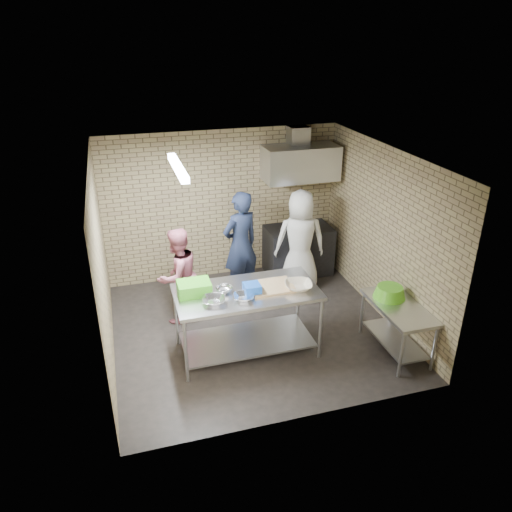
{
  "coord_description": "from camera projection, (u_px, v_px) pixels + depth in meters",
  "views": [
    {
      "loc": [
        -1.79,
        -6.23,
        4.31
      ],
      "look_at": [
        0.1,
        0.2,
        1.15
      ],
      "focal_mm": 34.74,
      "sensor_mm": 36.0,
      "label": 1
    }
  ],
  "objects": [
    {
      "name": "hood_duct",
      "position": [
        298.0,
        135.0,
        8.56
      ],
      "size": [
        0.35,
        0.3,
        0.3
      ],
      "primitive_type": "cube",
      "color": "#A5A8AD",
      "rests_on": "back_wall"
    },
    {
      "name": "mixing_bowl_a",
      "position": [
        214.0,
        301.0,
        6.46
      ],
      "size": [
        0.37,
        0.37,
        0.08
      ],
      "primitive_type": "imported",
      "rotation": [
        0.0,
        0.0,
        -0.22
      ],
      "color": "silver",
      "rests_on": "prep_table"
    },
    {
      "name": "green_crate",
      "position": [
        194.0,
        288.0,
        6.67
      ],
      "size": [
        0.44,
        0.33,
        0.18
      ],
      "primitive_type": "cube",
      "color": "green",
      "rests_on": "prep_table"
    },
    {
      "name": "bottle_green",
      "position": [
        320.0,
        163.0,
        8.94
      ],
      "size": [
        0.06,
        0.06,
        0.15
      ],
      "primitive_type": "cylinder",
      "color": "green",
      "rests_on": "wall_shelf"
    },
    {
      "name": "prep_table",
      "position": [
        247.0,
        321.0,
        6.99
      ],
      "size": [
        1.98,
        0.99,
        0.99
      ],
      "primitive_type": "cube",
      "color": "silver",
      "rests_on": "floor"
    },
    {
      "name": "back_wall",
      "position": [
        222.0,
        205.0,
        8.86
      ],
      "size": [
        4.2,
        0.06,
        2.7
      ],
      "primitive_type": "cube",
      "color": "#937E5C",
      "rests_on": "ground"
    },
    {
      "name": "fluorescent_fixture",
      "position": [
        178.0,
        167.0,
        6.32
      ],
      "size": [
        0.1,
        1.25,
        0.08
      ],
      "primitive_type": "cube",
      "color": "white",
      "rests_on": "ceiling"
    },
    {
      "name": "mixing_bowl_b",
      "position": [
        224.0,
        290.0,
        6.73
      ],
      "size": [
        0.28,
        0.28,
        0.07
      ],
      "primitive_type": "imported",
      "rotation": [
        0.0,
        0.0,
        -0.22
      ],
      "color": "silver",
      "rests_on": "prep_table"
    },
    {
      "name": "green_basin",
      "position": [
        390.0,
        292.0,
        7.06
      ],
      "size": [
        0.46,
        0.46,
        0.17
      ],
      "primitive_type": null,
      "color": "#59C626",
      "rests_on": "side_counter"
    },
    {
      "name": "right_wall",
      "position": [
        383.0,
        234.0,
        7.66
      ],
      "size": [
        0.06,
        4.0,
        2.7
      ],
      "primitive_type": "cube",
      "color": "#937E5C",
      "rests_on": "ground"
    },
    {
      "name": "cutting_board",
      "position": [
        271.0,
        287.0,
        6.84
      ],
      "size": [
        0.6,
        0.46,
        0.03
      ],
      "primitive_type": "cube",
      "color": "tan",
      "rests_on": "prep_table"
    },
    {
      "name": "range_hood",
      "position": [
        300.0,
        163.0,
        8.62
      ],
      "size": [
        1.3,
        0.6,
        0.6
      ],
      "primitive_type": "cube",
      "color": "silver",
      "rests_on": "back_wall"
    },
    {
      "name": "side_counter",
      "position": [
        396.0,
        328.0,
        7.04
      ],
      "size": [
        0.6,
        1.2,
        0.75
      ],
      "primitive_type": "cube",
      "color": "silver",
      "rests_on": "floor"
    },
    {
      "name": "wall_shelf",
      "position": [
        312.0,
        169.0,
        8.94
      ],
      "size": [
        0.8,
        0.2,
        0.04
      ],
      "primitive_type": "cube",
      "color": "#3F2B19",
      "rests_on": "back_wall"
    },
    {
      "name": "ceiling",
      "position": [
        253.0,
        157.0,
        6.55
      ],
      "size": [
        4.2,
        4.2,
        0.0
      ],
      "primitive_type": "plane",
      "rotation": [
        3.14,
        0.0,
        0.0
      ],
      "color": "black",
      "rests_on": "ground"
    },
    {
      "name": "left_wall",
      "position": [
        102.0,
        268.0,
        6.59
      ],
      "size": [
        0.06,
        4.0,
        2.7
      ],
      "primitive_type": "cube",
      "color": "#937E5C",
      "rests_on": "ground"
    },
    {
      "name": "ceramic_bowl",
      "position": [
        298.0,
        286.0,
        6.81
      ],
      "size": [
        0.45,
        0.45,
        0.09
      ],
      "primitive_type": "imported",
      "rotation": [
        0.0,
        0.0,
        -0.22
      ],
      "color": "beige",
      "rests_on": "prep_table"
    },
    {
      "name": "front_wall",
      "position": [
        304.0,
        323.0,
        5.39
      ],
      "size": [
        4.2,
        0.06,
        2.7
      ],
      "primitive_type": "cube",
      "color": "#937E5C",
      "rests_on": "ground"
    },
    {
      "name": "bottle_red",
      "position": [
        299.0,
        164.0,
        8.83
      ],
      "size": [
        0.07,
        0.07,
        0.18
      ],
      "primitive_type": "cylinder",
      "color": "#B22619",
      "rests_on": "wall_shelf"
    },
    {
      "name": "floor",
      "position": [
        253.0,
        329.0,
        7.7
      ],
      "size": [
        4.2,
        4.2,
        0.0
      ],
      "primitive_type": "plane",
      "color": "black",
      "rests_on": "ground"
    },
    {
      "name": "woman_white",
      "position": [
        300.0,
        241.0,
        8.56
      ],
      "size": [
        0.97,
        0.74,
        1.79
      ],
      "primitive_type": "imported",
      "rotation": [
        0.0,
        0.0,
        2.94
      ],
      "color": "white",
      "rests_on": "floor"
    },
    {
      "name": "woman_pink",
      "position": [
        178.0,
        276.0,
        7.64
      ],
      "size": [
        0.95,
        0.9,
        1.54
      ],
      "primitive_type": "imported",
      "rotation": [
        0.0,
        0.0,
        3.73
      ],
      "color": "#BF6579",
      "rests_on": "floor"
    },
    {
      "name": "stove",
      "position": [
        298.0,
        250.0,
        9.28
      ],
      "size": [
        1.2,
        0.7,
        0.9
      ],
      "primitive_type": "cube",
      "color": "black",
      "rests_on": "floor"
    },
    {
      "name": "blue_tub",
      "position": [
        252.0,
        289.0,
        6.67
      ],
      "size": [
        0.22,
        0.22,
        0.14
      ],
      "primitive_type": "cube",
      "color": "blue",
      "rests_on": "prep_table"
    },
    {
      "name": "man_navy",
      "position": [
        240.0,
        245.0,
        8.3
      ],
      "size": [
        0.8,
        0.67,
        1.87
      ],
      "primitive_type": "imported",
      "rotation": [
        0.0,
        0.0,
        3.52
      ],
      "color": "#141633",
      "rests_on": "floor"
    },
    {
      "name": "mixing_bowl_c",
      "position": [
        244.0,
        297.0,
        6.55
      ],
      "size": [
        0.34,
        0.34,
        0.07
      ],
      "primitive_type": "imported",
      "rotation": [
        0.0,
        0.0,
        -0.22
      ],
      "color": "silver",
      "rests_on": "prep_table"
    }
  ]
}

